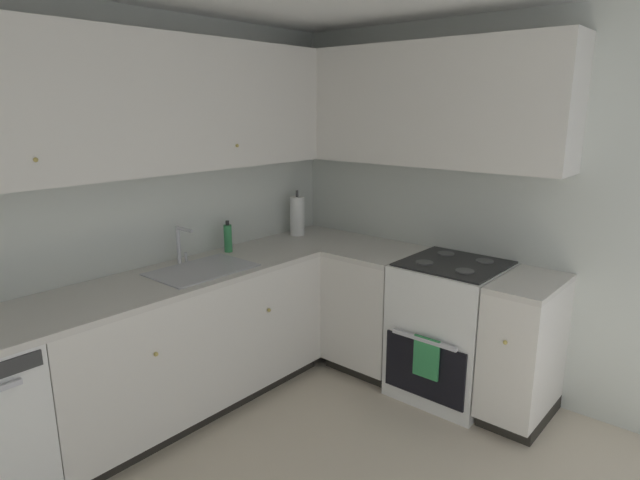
# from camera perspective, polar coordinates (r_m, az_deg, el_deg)

# --- Properties ---
(wall_back) EXTENTS (3.98, 0.05, 2.41)m
(wall_back) POSITION_cam_1_polar(r_m,az_deg,el_deg) (3.29, -24.03, 1.42)
(wall_back) COLOR silver
(wall_back) RESTS_ON ground_plane
(wall_right) EXTENTS (0.05, 3.15, 2.41)m
(wall_right) POSITION_cam_1_polar(r_m,az_deg,el_deg) (3.65, 17.81, 3.11)
(wall_right) COLOR silver
(wall_right) RESTS_ON ground_plane
(lower_cabinets_back) EXTENTS (1.84, 0.62, 0.85)m
(lower_cabinets_back) POSITION_cam_1_polar(r_m,az_deg,el_deg) (3.46, -14.02, -10.73)
(lower_cabinets_back) COLOR silver
(lower_cabinets_back) RESTS_ON ground_plane
(countertop_back) EXTENTS (3.05, 0.60, 0.03)m
(countertop_back) POSITION_cam_1_polar(r_m,az_deg,el_deg) (3.30, -14.47, -3.81)
(countertop_back) COLOR beige
(countertop_back) RESTS_ON lower_cabinets_back
(lower_cabinets_right) EXTENTS (0.62, 1.49, 0.85)m
(lower_cabinets_right) POSITION_cam_1_polar(r_m,az_deg,el_deg) (3.70, 11.27, -8.91)
(lower_cabinets_right) COLOR silver
(lower_cabinets_right) RESTS_ON ground_plane
(countertop_right) EXTENTS (0.60, 1.49, 0.03)m
(countertop_right) POSITION_cam_1_polar(r_m,az_deg,el_deg) (3.55, 11.58, -2.38)
(countertop_right) COLOR beige
(countertop_right) RESTS_ON lower_cabinets_right
(oven_range) EXTENTS (0.68, 0.62, 1.04)m
(oven_range) POSITION_cam_1_polar(r_m,az_deg,el_deg) (3.63, 13.75, -9.12)
(oven_range) COLOR white
(oven_range) RESTS_ON ground_plane
(upper_cabinets_back) EXTENTS (2.73, 0.34, 0.77)m
(upper_cabinets_back) POSITION_cam_1_polar(r_m,az_deg,el_deg) (3.18, -19.50, 13.47)
(upper_cabinets_back) COLOR silver
(upper_cabinets_right) EXTENTS (0.32, 2.04, 0.77)m
(upper_cabinets_right) POSITION_cam_1_polar(r_m,az_deg,el_deg) (3.66, 9.92, 14.02)
(upper_cabinets_right) COLOR silver
(sink) EXTENTS (0.61, 0.40, 0.10)m
(sink) POSITION_cam_1_polar(r_m,az_deg,el_deg) (3.35, -12.44, -3.82)
(sink) COLOR #B7B7BC
(sink) RESTS_ON countertop_back
(faucet) EXTENTS (0.07, 0.16, 0.24)m
(faucet) POSITION_cam_1_polar(r_m,az_deg,el_deg) (3.47, -14.63, -0.19)
(faucet) COLOR silver
(faucet) RESTS_ON countertop_back
(soap_bottle) EXTENTS (0.05, 0.05, 0.22)m
(soap_bottle) POSITION_cam_1_polar(r_m,az_deg,el_deg) (3.70, -9.80, 0.22)
(soap_bottle) COLOR #338C4C
(soap_bottle) RESTS_ON countertop_back
(paper_towel_roll) EXTENTS (0.11, 0.11, 0.36)m
(paper_towel_roll) POSITION_cam_1_polar(r_m,az_deg,el_deg) (4.13, -2.45, 2.59)
(paper_towel_roll) COLOR white
(paper_towel_roll) RESTS_ON countertop_back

